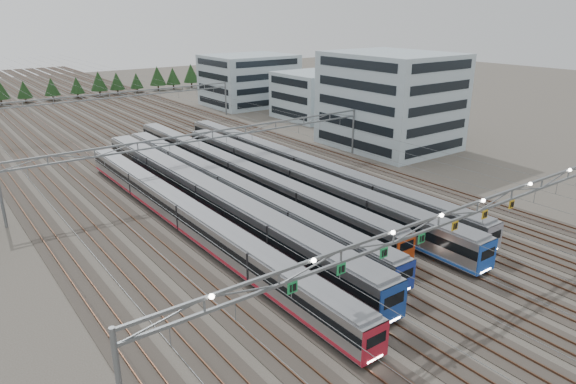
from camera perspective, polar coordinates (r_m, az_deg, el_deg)
ground at (r=48.93m, az=15.57°, el=-11.02°), size 400.00×400.00×0.00m
track_bed at (r=131.51m, az=-21.00°, el=8.27°), size 54.00×260.00×5.42m
train_a at (r=60.11m, az=-11.11°, el=-2.65°), size 2.63×59.94×3.41m
train_b at (r=64.85m, az=-8.95°, el=-0.56°), size 3.09×62.15×4.03m
train_c at (r=69.52m, az=-6.86°, el=0.64°), size 2.61×62.89×3.39m
train_d at (r=75.65m, az=-5.76°, el=2.29°), size 2.68×64.95×3.48m
train_e at (r=70.87m, az=1.15°, el=1.32°), size 2.90×58.91×3.78m
train_f at (r=77.38m, az=1.48°, el=2.83°), size 2.77×64.90×3.61m
gantry_near at (r=45.73m, az=16.45°, el=-3.40°), size 56.36×0.61×8.08m
gantry_mid at (r=75.58m, az=-8.35°, el=5.63°), size 56.36×0.36×8.00m
gantry_far at (r=116.51m, az=-19.16°, el=9.63°), size 56.36×0.36×8.00m
depot_bldg_south at (r=97.87m, az=11.27°, el=9.94°), size 18.00×22.00×17.22m
depot_bldg_mid at (r=123.10m, az=2.75°, el=10.65°), size 14.00×16.00×10.68m
depot_bldg_north at (r=141.50m, az=-4.34°, el=12.30°), size 22.00×18.00×13.22m
treeline at (r=164.23m, az=-22.65°, el=11.05°), size 106.40×5.60×7.02m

